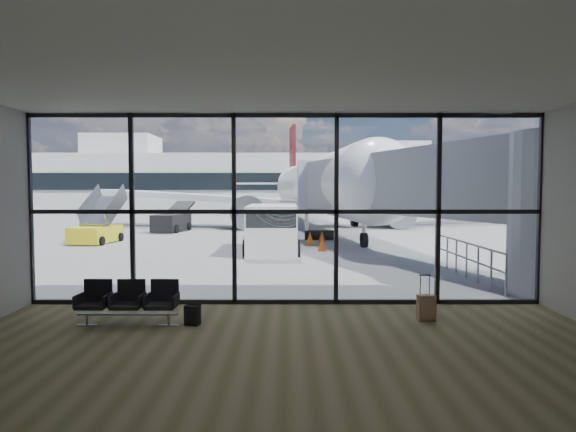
{
  "coord_description": "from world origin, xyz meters",
  "views": [
    {
      "loc": [
        0.06,
        -11.29,
        2.69
      ],
      "look_at": [
        0.07,
        3.0,
        1.94
      ],
      "focal_mm": 30.0,
      "sensor_mm": 36.0,
      "label": 1
    }
  ],
  "objects_px": {
    "suitcase": "(426,308)",
    "mobile_stairs": "(97,232)",
    "belt_loader": "(172,221)",
    "seating_row": "(129,300)",
    "airliner": "(316,187)",
    "backpack": "(192,315)",
    "service_van": "(272,228)"
  },
  "relations": [
    {
      "from": "suitcase",
      "to": "belt_loader",
      "type": "xyz_separation_m",
      "value": [
        -10.51,
        21.99,
        0.38
      ]
    },
    {
      "from": "backpack",
      "to": "service_van",
      "type": "bearing_deg",
      "value": 97.85
    },
    {
      "from": "seating_row",
      "to": "mobile_stairs",
      "type": "bearing_deg",
      "value": 114.23
    },
    {
      "from": "belt_loader",
      "to": "mobile_stairs",
      "type": "relative_size",
      "value": 1.26
    },
    {
      "from": "suitcase",
      "to": "mobile_stairs",
      "type": "height_order",
      "value": "mobile_stairs"
    },
    {
      "from": "suitcase",
      "to": "belt_loader",
      "type": "relative_size",
      "value": 0.21
    },
    {
      "from": "suitcase",
      "to": "mobile_stairs",
      "type": "bearing_deg",
      "value": 125.56
    },
    {
      "from": "suitcase",
      "to": "belt_loader",
      "type": "bearing_deg",
      "value": 110.79
    },
    {
      "from": "airliner",
      "to": "mobile_stairs",
      "type": "relative_size",
      "value": 10.77
    },
    {
      "from": "suitcase",
      "to": "belt_loader",
      "type": "distance_m",
      "value": 24.37
    },
    {
      "from": "backpack",
      "to": "airliner",
      "type": "distance_m",
      "value": 28.33
    },
    {
      "from": "suitcase",
      "to": "mobile_stairs",
      "type": "xyz_separation_m",
      "value": [
        -12.75,
        15.02,
        0.29
      ]
    },
    {
      "from": "backpack",
      "to": "mobile_stairs",
      "type": "bearing_deg",
      "value": 131.62
    },
    {
      "from": "backpack",
      "to": "seating_row",
      "type": "bearing_deg",
      "value": -170.78
    },
    {
      "from": "suitcase",
      "to": "service_van",
      "type": "height_order",
      "value": "service_van"
    },
    {
      "from": "backpack",
      "to": "suitcase",
      "type": "relative_size",
      "value": 0.46
    },
    {
      "from": "suitcase",
      "to": "airliner",
      "type": "bearing_deg",
      "value": 86.65
    },
    {
      "from": "airliner",
      "to": "backpack",
      "type": "bearing_deg",
      "value": -103.96
    },
    {
      "from": "service_van",
      "to": "belt_loader",
      "type": "relative_size",
      "value": 1.07
    },
    {
      "from": "seating_row",
      "to": "airliner",
      "type": "bearing_deg",
      "value": 79.53
    },
    {
      "from": "belt_loader",
      "to": "mobile_stairs",
      "type": "bearing_deg",
      "value": -98.13
    },
    {
      "from": "airliner",
      "to": "service_van",
      "type": "bearing_deg",
      "value": -105.38
    },
    {
      "from": "suitcase",
      "to": "airliner",
      "type": "relative_size",
      "value": 0.02
    },
    {
      "from": "service_van",
      "to": "mobile_stairs",
      "type": "distance_m",
      "value": 10.06
    },
    {
      "from": "suitcase",
      "to": "mobile_stairs",
      "type": "distance_m",
      "value": 19.71
    },
    {
      "from": "seating_row",
      "to": "mobile_stairs",
      "type": "relative_size",
      "value": 0.56
    },
    {
      "from": "backpack",
      "to": "belt_loader",
      "type": "xyz_separation_m",
      "value": [
        -5.75,
        22.29,
        0.45
      ]
    },
    {
      "from": "suitcase",
      "to": "service_van",
      "type": "distance_m",
      "value": 11.64
    },
    {
      "from": "seating_row",
      "to": "service_van",
      "type": "bearing_deg",
      "value": 77.79
    },
    {
      "from": "seating_row",
      "to": "service_van",
      "type": "distance_m",
      "value": 11.55
    },
    {
      "from": "suitcase",
      "to": "seating_row",
      "type": "bearing_deg",
      "value": 177.02
    },
    {
      "from": "belt_loader",
      "to": "suitcase",
      "type": "bearing_deg",
      "value": -54.74
    }
  ]
}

